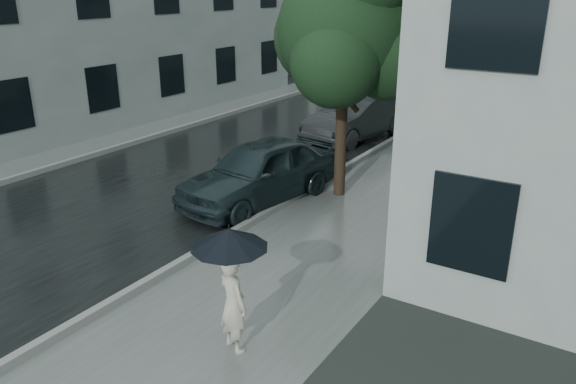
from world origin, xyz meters
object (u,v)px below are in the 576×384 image
Objects in this scene: street_tree at (347,28)px; car_far at (356,118)px; pedestrian at (233,304)px; car_near at (259,171)px; lamp_post at (424,47)px.

street_tree is 6.20m from car_far.
pedestrian is 7.46m from street_tree.
pedestrian is 0.34× the size of car_near.
car_near is at bearing -103.06° from lamp_post.
lamp_post is 1.14× the size of car_near.
lamp_post is 9.39m from car_near.
pedestrian is at bearing -76.03° from street_tree.
car_near is at bearing -76.73° from car_far.
car_near is 6.44m from car_far.
pedestrian is at bearing -64.19° from car_far.
car_near is (-1.42, -1.52, -3.23)m from street_tree.
pedestrian is at bearing -49.35° from car_near.
pedestrian is 0.25× the size of street_tree.
street_tree is 1.20× the size of lamp_post.
lamp_post is 1.13× the size of car_far.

